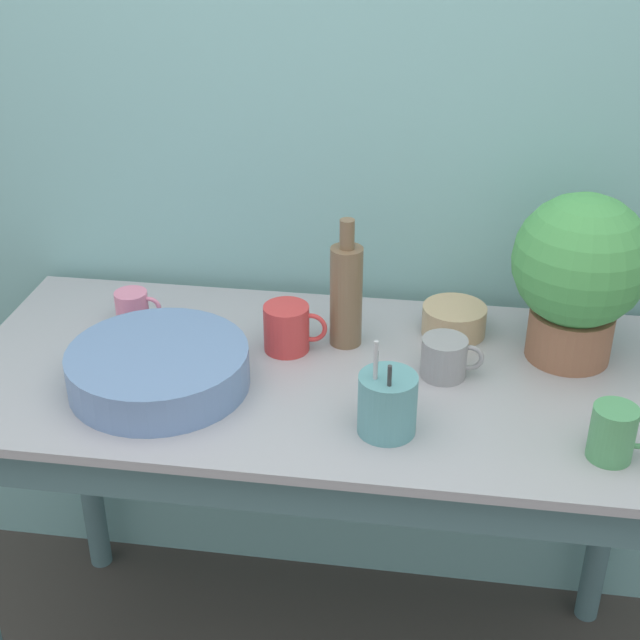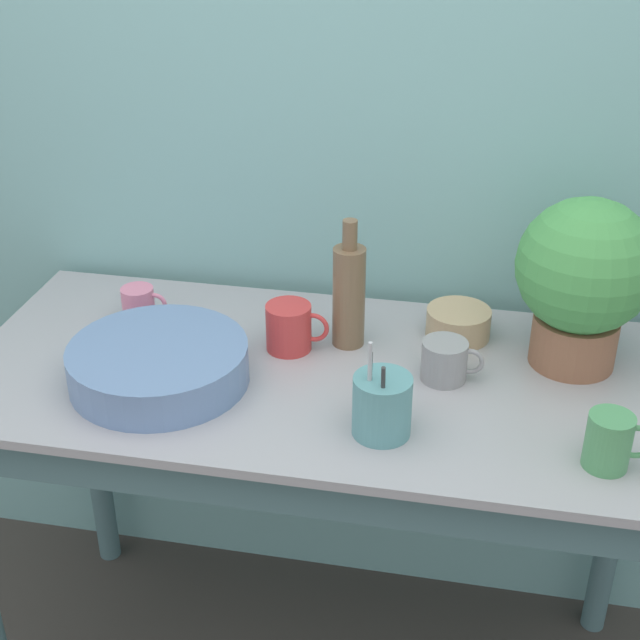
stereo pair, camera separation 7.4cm
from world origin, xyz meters
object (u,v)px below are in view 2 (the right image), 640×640
at_px(bottle_tall, 349,294).
at_px(bowl_small_tan, 458,323).
at_px(mug_pink, 139,304).
at_px(mug_red, 290,327).
at_px(mug_green, 610,441).
at_px(potted_plant, 584,276).
at_px(utensil_cup, 382,406).
at_px(mug_grey, 445,361).
at_px(bowl_wash_large, 159,364).

distance_m(bottle_tall, bowl_small_tan, 0.26).
height_order(mug_pink, bowl_small_tan, mug_pink).
relative_size(bottle_tall, mug_red, 2.10).
bearing_deg(bottle_tall, mug_green, -33.02).
bearing_deg(potted_plant, mug_red, -174.46).
xyz_separation_m(mug_red, mug_green, (0.63, -0.28, 0.00)).
bearing_deg(utensil_cup, mug_grey, 64.17).
relative_size(mug_green, bowl_small_tan, 0.85).
relative_size(potted_plant, mug_pink, 3.42).
xyz_separation_m(potted_plant, bowl_small_tan, (-0.24, 0.07, -0.17)).
bearing_deg(bowl_small_tan, bottle_tall, -161.85).
bearing_deg(bottle_tall, mug_grey, -25.88).
bearing_deg(bowl_wash_large, bowl_small_tan, 27.56).
distance_m(mug_red, mug_grey, 0.34).
distance_m(bowl_wash_large, utensil_cup, 0.47).
xyz_separation_m(bowl_wash_large, mug_pink, (-0.13, 0.24, -0.00)).
bearing_deg(bowl_small_tan, mug_grey, -95.05).
bearing_deg(potted_plant, mug_pink, 179.61).
distance_m(mug_grey, utensil_cup, 0.23).
height_order(potted_plant, mug_grey, potted_plant).
bearing_deg(utensil_cup, potted_plant, 42.24).
bearing_deg(mug_red, bowl_small_tan, 19.33).
height_order(bowl_wash_large, mug_green, mug_green).
height_order(mug_grey, utensil_cup, utensil_cup).
relative_size(bowl_wash_large, mug_pink, 3.43).
bearing_deg(bowl_small_tan, mug_pink, -175.27).
height_order(mug_grey, bowl_small_tan, mug_grey).
height_order(potted_plant, bowl_wash_large, potted_plant).
xyz_separation_m(bottle_tall, mug_green, (0.51, -0.33, -0.07)).
height_order(mug_pink, utensil_cup, utensil_cup).
relative_size(potted_plant, utensil_cup, 1.82).
xyz_separation_m(mug_grey, utensil_cup, (-0.10, -0.21, 0.02)).
distance_m(bottle_tall, mug_pink, 0.49).
relative_size(bowl_wash_large, utensil_cup, 1.82).
height_order(mug_green, mug_grey, mug_green).
height_order(bottle_tall, mug_pink, bottle_tall).
bearing_deg(mug_pink, mug_grey, -9.85).
bearing_deg(mug_green, mug_pink, 160.60).
relative_size(mug_pink, mug_green, 0.89).
bearing_deg(mug_grey, bottle_tall, 154.12).
distance_m(potted_plant, bowl_wash_large, 0.86).
height_order(potted_plant, mug_red, potted_plant).
distance_m(mug_green, bowl_small_tan, 0.49).
relative_size(mug_green, mug_grey, 0.94).
relative_size(mug_red, mug_pink, 1.29).
height_order(mug_red, mug_grey, mug_red).
bearing_deg(mug_red, bowl_wash_large, -141.90).
distance_m(bottle_tall, utensil_cup, 0.34).
bearing_deg(potted_plant, bowl_small_tan, 164.67).
height_order(mug_pink, mug_grey, mug_grey).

